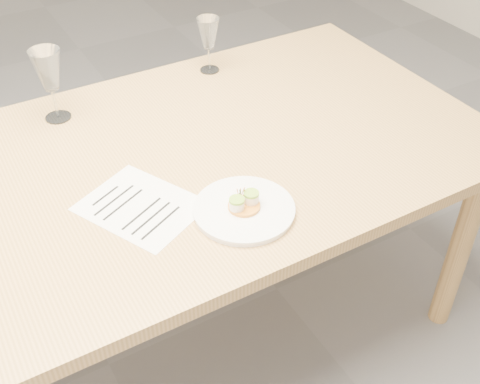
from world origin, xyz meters
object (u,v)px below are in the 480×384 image
dining_table (73,211)px  dinner_plate (244,209)px  wine_glass_3 (208,35)px  recipe_sheet (141,206)px  wine_glass_2 (48,72)px

dining_table → dinner_plate: (0.35, -0.30, 0.08)m
dining_table → wine_glass_3: wine_glass_3 is taller
dinner_plate → wine_glass_3: 0.75m
recipe_sheet → wine_glass_2: bearing=70.2°
recipe_sheet → wine_glass_2: wine_glass_2 is taller
dinner_plate → wine_glass_2: 0.72m
dining_table → wine_glass_3: (0.61, 0.39, 0.20)m
wine_glass_2 → wine_glass_3: wine_glass_2 is taller
wine_glass_2 → wine_glass_3: 0.53m
dinner_plate → wine_glass_3: wine_glass_3 is taller
dining_table → wine_glass_3: 0.75m
wine_glass_2 → wine_glass_3: size_ratio=1.19×
dinner_plate → recipe_sheet: size_ratio=0.71×
wine_glass_3 → wine_glass_2: bearing=-176.0°
dining_table → wine_glass_2: 0.43m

